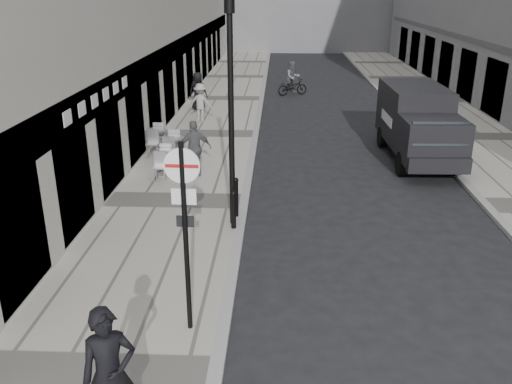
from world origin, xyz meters
TOP-DOWN VIEW (x-y plane):
  - sidewalk at (-2.00, 18.00)m, footprint 4.00×60.00m
  - far_sidewalk at (9.00, 18.00)m, footprint 4.00×60.00m
  - walking_man at (-1.25, 1.54)m, footprint 0.87×0.73m
  - sign_post at (-0.60, 4.08)m, footprint 0.61×0.10m
  - lamppost at (-0.20, 8.80)m, footprint 0.25×0.25m
  - bollard_near at (-0.15, 9.25)m, footprint 0.14×0.14m
  - bollard_far at (-0.15, 8.47)m, footprint 0.13×0.13m
  - panel_van at (6.00, 15.11)m, footprint 2.13×5.50m
  - cyclist at (1.75, 27.27)m, footprint 1.90×1.30m
  - pedestrian_a at (-1.73, 12.51)m, footprint 1.18×0.76m
  - pedestrian_b at (-2.60, 20.16)m, footprint 1.23×0.86m
  - pedestrian_c at (-3.08, 22.65)m, footprint 0.98×0.71m
  - cafe_table_near at (-3.60, 15.20)m, footprint 0.78×1.76m
  - cafe_table_mid at (-2.80, 14.09)m, footprint 0.80×1.80m
  - cafe_table_far at (-2.80, 12.58)m, footprint 0.74×1.66m

SIDE VIEW (x-z plane):
  - sidewalk at x=-2.00m, z-range 0.00..0.12m
  - far_sidewalk at x=9.00m, z-range 0.00..0.12m
  - bollard_far at x=-0.15m, z-range 0.12..1.08m
  - cafe_table_far at x=-2.80m, z-range 0.13..1.07m
  - cafe_table_near at x=-3.60m, z-range 0.13..1.13m
  - bollard_near at x=-0.15m, z-range 0.12..1.15m
  - cafe_table_mid at x=-2.80m, z-range 0.13..1.15m
  - cyclist at x=1.75m, z-range -0.21..1.73m
  - pedestrian_b at x=-2.60m, z-range 0.12..1.85m
  - pedestrian_a at x=-1.73m, z-range 0.12..1.98m
  - pedestrian_c at x=-3.08m, z-range 0.12..1.99m
  - walking_man at x=-1.25m, z-range 0.12..2.13m
  - panel_van at x=6.00m, z-range 0.16..2.73m
  - sign_post at x=-0.60m, z-range 0.62..4.16m
  - lamppost at x=-0.20m, z-range 0.43..6.04m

